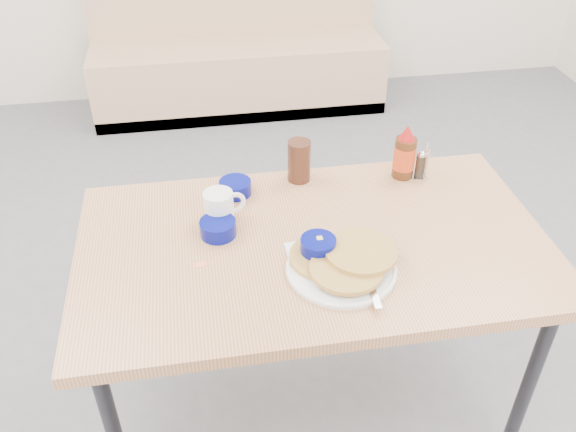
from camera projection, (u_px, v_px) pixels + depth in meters
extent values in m
cube|color=tan|center=(239.00, 75.00, 4.09)|extent=(1.90, 0.55, 0.45)
cube|color=#2D2D33|center=(240.00, 100.00, 4.20)|extent=(1.90, 0.55, 0.08)
cube|color=tan|center=(314.00, 246.00, 1.82)|extent=(1.40, 0.80, 0.04)
cylinder|color=#2D2D33|center=(528.00, 385.00, 1.88)|extent=(0.04, 0.04, 0.72)
cylinder|color=#2D2D33|center=(128.00, 290.00, 2.22)|extent=(0.04, 0.04, 0.72)
cylinder|color=#2D2D33|center=(450.00, 253.00, 2.39)|extent=(0.04, 0.04, 0.72)
cylinder|color=white|center=(341.00, 269.00, 1.70)|extent=(0.31, 0.31, 0.02)
cylinder|color=tan|center=(325.00, 257.00, 1.72)|extent=(0.20, 0.20, 0.01)
cylinder|color=tan|center=(346.00, 269.00, 1.66)|extent=(0.20, 0.20, 0.01)
cylinder|color=tan|center=(361.00, 251.00, 1.70)|extent=(0.20, 0.20, 0.01)
cube|color=silver|center=(373.00, 291.00, 1.61)|extent=(0.02, 0.14, 0.01)
cylinder|color=white|center=(219.00, 207.00, 1.86)|extent=(0.09, 0.09, 0.10)
cylinder|color=black|center=(218.00, 195.00, 1.83)|extent=(0.08, 0.08, 0.00)
torus|color=white|center=(234.00, 203.00, 1.88)|extent=(0.08, 0.03, 0.08)
cube|color=white|center=(318.00, 257.00, 1.75)|extent=(0.17, 0.17, 0.00)
cylinder|color=white|center=(318.00, 256.00, 1.75)|extent=(0.16, 0.16, 0.01)
cylinder|color=#040B6C|center=(318.00, 247.00, 1.73)|extent=(0.10, 0.10, 0.06)
cylinder|color=white|center=(318.00, 241.00, 1.71)|extent=(0.09, 0.09, 0.01)
cube|color=#F4DB60|center=(320.00, 239.00, 1.71)|extent=(0.02, 0.02, 0.01)
cube|color=silver|center=(327.00, 268.00, 1.69)|extent=(0.19, 0.05, 0.00)
cylinder|color=#040B6C|center=(235.00, 187.00, 2.00)|extent=(0.10, 0.10, 0.05)
cylinder|color=#040B6C|center=(218.00, 228.00, 1.82)|extent=(0.11, 0.11, 0.05)
cylinder|color=#3B1E12|center=(299.00, 161.00, 2.04)|extent=(0.09, 0.09, 0.14)
cube|color=silver|center=(412.00, 175.00, 2.10)|extent=(0.11, 0.08, 0.00)
cylinder|color=silver|center=(403.00, 164.00, 2.05)|extent=(0.01, 0.01, 0.11)
cylinder|color=silver|center=(427.00, 164.00, 2.05)|extent=(0.01, 0.01, 0.11)
cylinder|color=silver|center=(402.00, 157.00, 2.08)|extent=(0.01, 0.01, 0.11)
cylinder|color=silver|center=(426.00, 158.00, 2.08)|extent=(0.01, 0.01, 0.11)
cylinder|color=silver|center=(407.00, 165.00, 2.08)|extent=(0.03, 0.03, 0.08)
cylinder|color=#3F3326|center=(420.00, 166.00, 2.07)|extent=(0.03, 0.03, 0.08)
cylinder|color=#47230F|center=(404.00, 158.00, 2.06)|extent=(0.07, 0.07, 0.14)
cylinder|color=#E35B1A|center=(404.00, 157.00, 2.06)|extent=(0.07, 0.07, 0.08)
cone|color=#AC1011|center=(408.00, 132.00, 2.00)|extent=(0.06, 0.06, 0.05)
cube|color=#F17650|center=(200.00, 264.00, 1.73)|extent=(0.04, 0.03, 0.00)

